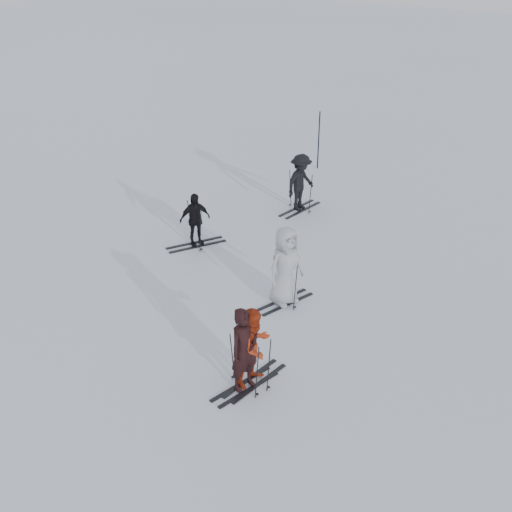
{
  "coord_description": "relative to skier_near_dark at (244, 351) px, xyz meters",
  "views": [
    {
      "loc": [
        8.23,
        -10.5,
        8.44
      ],
      "look_at": [
        0.0,
        1.0,
        1.0
      ],
      "focal_mm": 45.0,
      "sensor_mm": 36.0,
      "label": 1
    }
  ],
  "objects": [
    {
      "name": "skier_uphill_left",
      "position": [
        -4.98,
        4.35,
        -0.12
      ],
      "size": [
        0.77,
        1.0,
        1.58
      ],
      "primitive_type": "imported",
      "rotation": [
        0.0,
        0.0,
        1.09
      ],
      "color": "black",
      "rests_on": "ground"
    },
    {
      "name": "ground",
      "position": [
        -2.05,
        2.26,
        -0.91
      ],
      "size": [
        120.0,
        120.0,
        0.0
      ],
      "primitive_type": "plane",
      "color": "silver",
      "rests_on": "ground"
    },
    {
      "name": "skier_uphill_far",
      "position": [
        -3.9,
        8.3,
        0.02
      ],
      "size": [
        0.8,
        1.26,
        1.86
      ],
      "primitive_type": "imported",
      "rotation": [
        0.0,
        0.0,
        1.48
      ],
      "color": "black",
      "rests_on": "ground"
    },
    {
      "name": "skis_grey",
      "position": [
        -1.13,
        3.2,
        -0.3
      ],
      "size": [
        1.85,
        1.3,
        1.23
      ],
      "primitive_type": null,
      "rotation": [
        0.0,
        0.0,
        1.31
      ],
      "color": "black",
      "rests_on": "ground"
    },
    {
      "name": "skis_uphill_left",
      "position": [
        -4.98,
        4.35,
        -0.25
      ],
      "size": [
        2.06,
        1.7,
        1.33
      ],
      "primitive_type": null,
      "rotation": [
        0.0,
        0.0,
        1.09
      ],
      "color": "black",
      "rests_on": "ground"
    },
    {
      "name": "skis_near_dark",
      "position": [
        0.0,
        0.0,
        -0.31
      ],
      "size": [
        1.79,
        1.18,
        1.2
      ],
      "primitive_type": null,
      "rotation": [
        0.0,
        0.0,
        1.37
      ],
      "color": "black",
      "rests_on": "ground"
    },
    {
      "name": "skier_red",
      "position": [
        0.05,
        0.27,
        -0.06
      ],
      "size": [
        0.72,
        0.89,
        1.71
      ],
      "primitive_type": "imported",
      "rotation": [
        0.0,
        0.0,
        1.48
      ],
      "color": "#AB3013",
      "rests_on": "ground"
    },
    {
      "name": "skier_near_dark",
      "position": [
        0.0,
        0.0,
        0.0
      ],
      "size": [
        0.56,
        0.74,
        1.82
      ],
      "primitive_type": "imported",
      "rotation": [
        0.0,
        0.0,
        1.37
      ],
      "color": "black",
      "rests_on": "ground"
    },
    {
      "name": "skis_uphill_far",
      "position": [
        -3.9,
        8.3,
        -0.24
      ],
      "size": [
        1.92,
        1.14,
        1.34
      ],
      "primitive_type": null,
      "rotation": [
        0.0,
        0.0,
        1.48
      ],
      "color": "black",
      "rests_on": "ground"
    },
    {
      "name": "skis_red",
      "position": [
        0.05,
        0.27,
        -0.3
      ],
      "size": [
        1.76,
        1.04,
        1.23
      ],
      "primitive_type": null,
      "rotation": [
        0.0,
        0.0,
        1.48
      ],
      "color": "black",
      "rests_on": "ground"
    },
    {
      "name": "skier_grey",
      "position": [
        -1.13,
        3.2,
        0.09
      ],
      "size": [
        0.87,
        1.12,
        2.01
      ],
      "primitive_type": "imported",
      "rotation": [
        0.0,
        0.0,
        1.31
      ],
      "color": "#A9ADB3",
      "rests_on": "ground"
    },
    {
      "name": "piste_marker",
      "position": [
        -5.47,
        12.08,
        0.18
      ],
      "size": [
        0.06,
        0.06,
        2.18
      ],
      "primitive_type": "cylinder",
      "rotation": [
        0.0,
        0.0,
        0.38
      ],
      "color": "black",
      "rests_on": "ground"
    }
  ]
}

